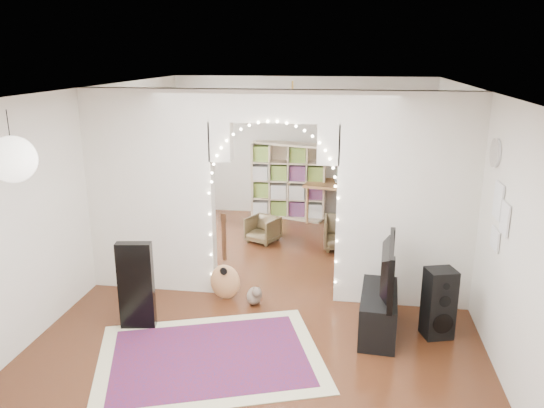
# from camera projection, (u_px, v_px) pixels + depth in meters

# --- Properties ---
(floor) EXTENTS (7.50, 7.50, 0.00)m
(floor) POSITION_uv_depth(u_px,v_px,m) (274.00, 293.00, 7.14)
(floor) COLOR black
(floor) RESTS_ON ground
(ceiling) EXTENTS (5.00, 7.50, 0.02)m
(ceiling) POSITION_uv_depth(u_px,v_px,m) (274.00, 89.00, 6.40)
(ceiling) COLOR white
(ceiling) RESTS_ON wall_back
(wall_back) EXTENTS (5.00, 0.02, 2.70)m
(wall_back) POSITION_uv_depth(u_px,v_px,m) (302.00, 147.00, 10.34)
(wall_back) COLOR silver
(wall_back) RESTS_ON floor
(wall_front) EXTENTS (5.00, 0.02, 2.70)m
(wall_front) POSITION_uv_depth(u_px,v_px,m) (184.00, 357.00, 3.21)
(wall_front) COLOR silver
(wall_front) RESTS_ON floor
(wall_left) EXTENTS (0.02, 7.50, 2.70)m
(wall_left) POSITION_uv_depth(u_px,v_px,m) (90.00, 190.00, 7.13)
(wall_left) COLOR silver
(wall_left) RESTS_ON floor
(wall_right) EXTENTS (0.02, 7.50, 2.70)m
(wall_right) POSITION_uv_depth(u_px,v_px,m) (478.00, 205.00, 6.41)
(wall_right) COLOR silver
(wall_right) RESTS_ON floor
(divider_wall) EXTENTS (5.00, 0.20, 2.70)m
(divider_wall) POSITION_uv_depth(u_px,v_px,m) (274.00, 191.00, 6.75)
(divider_wall) COLOR silver
(divider_wall) RESTS_ON floor
(fairy_lights) EXTENTS (1.64, 0.04, 1.60)m
(fairy_lights) POSITION_uv_depth(u_px,v_px,m) (272.00, 184.00, 6.59)
(fairy_lights) COLOR #FFEABF
(fairy_lights) RESTS_ON divider_wall
(window) EXTENTS (0.04, 1.20, 1.40)m
(window) POSITION_uv_depth(u_px,v_px,m) (143.00, 154.00, 8.79)
(window) COLOR white
(window) RESTS_ON wall_left
(wall_clock) EXTENTS (0.03, 0.31, 0.31)m
(wall_clock) POSITION_uv_depth(u_px,v_px,m) (496.00, 153.00, 5.64)
(wall_clock) COLOR white
(wall_clock) RESTS_ON wall_right
(picture_frames) EXTENTS (0.02, 0.50, 0.70)m
(picture_frames) POSITION_uv_depth(u_px,v_px,m) (499.00, 217.00, 5.42)
(picture_frames) COLOR white
(picture_frames) RESTS_ON wall_right
(paper_lantern) EXTENTS (0.40, 0.40, 0.40)m
(paper_lantern) POSITION_uv_depth(u_px,v_px,m) (13.00, 159.00, 4.51)
(paper_lantern) COLOR white
(paper_lantern) RESTS_ON ceiling
(ceiling_fan) EXTENTS (1.10, 1.10, 0.30)m
(ceiling_fan) POSITION_uv_depth(u_px,v_px,m) (292.00, 100.00, 8.38)
(ceiling_fan) COLOR gold
(ceiling_fan) RESTS_ON ceiling
(area_rug) EXTENTS (2.78, 2.42, 0.02)m
(area_rug) POSITION_uv_depth(u_px,v_px,m) (210.00, 357.00, 5.63)
(area_rug) COLOR maroon
(area_rug) RESTS_ON floor
(guitar_case) EXTENTS (0.42, 0.20, 1.05)m
(guitar_case) POSITION_uv_depth(u_px,v_px,m) (136.00, 286.00, 6.13)
(guitar_case) COLOR black
(guitar_case) RESTS_ON floor
(acoustic_guitar) EXTENTS (0.42, 0.25, 1.00)m
(acoustic_guitar) POSITION_uv_depth(u_px,v_px,m) (225.00, 268.00, 6.87)
(acoustic_guitar) COLOR tan
(acoustic_guitar) RESTS_ON floor
(tabby_cat) EXTENTS (0.30, 0.44, 0.30)m
(tabby_cat) POSITION_uv_depth(u_px,v_px,m) (255.00, 295.00, 6.81)
(tabby_cat) COLOR brown
(tabby_cat) RESTS_ON floor
(floor_speaker) EXTENTS (0.38, 0.35, 0.81)m
(floor_speaker) POSITION_uv_depth(u_px,v_px,m) (439.00, 303.00, 5.97)
(floor_speaker) COLOR black
(floor_speaker) RESTS_ON floor
(media_console) EXTENTS (0.47, 1.03, 0.50)m
(media_console) POSITION_uv_depth(u_px,v_px,m) (378.00, 313.00, 6.08)
(media_console) COLOR black
(media_console) RESTS_ON floor
(tv) EXTENTS (0.22, 1.08, 0.62)m
(tv) POSITION_uv_depth(u_px,v_px,m) (381.00, 268.00, 5.93)
(tv) COLOR black
(tv) RESTS_ON media_console
(bookcase) EXTENTS (1.47, 0.80, 1.47)m
(bookcase) POSITION_uv_depth(u_px,v_px,m) (289.00, 180.00, 10.30)
(bookcase) COLOR beige
(bookcase) RESTS_ON floor
(dining_table) EXTENTS (1.34, 1.03, 0.76)m
(dining_table) POSITION_uv_depth(u_px,v_px,m) (339.00, 187.00, 10.01)
(dining_table) COLOR olive
(dining_table) RESTS_ON floor
(flower_vase) EXTENTS (0.22, 0.22, 0.19)m
(flower_vase) POSITION_uv_depth(u_px,v_px,m) (339.00, 178.00, 9.96)
(flower_vase) COLOR white
(flower_vase) RESTS_ON dining_table
(dining_chair_left) EXTENTS (0.63, 0.64, 0.44)m
(dining_chair_left) POSITION_uv_depth(u_px,v_px,m) (263.00, 229.00, 9.04)
(dining_chair_left) COLOR #4A3C25
(dining_chair_left) RESTS_ON floor
(dining_chair_right) EXTENTS (0.61, 0.63, 0.54)m
(dining_chair_right) POSITION_uv_depth(u_px,v_px,m) (342.00, 233.00, 8.71)
(dining_chair_right) COLOR #4A3C25
(dining_chair_right) RESTS_ON floor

